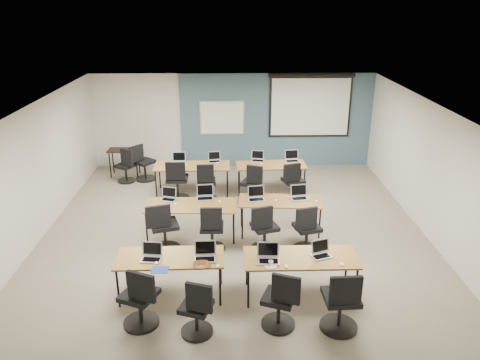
{
  "coord_description": "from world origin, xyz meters",
  "views": [
    {
      "loc": [
        -0.08,
        -8.64,
        4.64
      ],
      "look_at": [
        0.12,
        0.4,
        1.11
      ],
      "focal_mm": 35.0,
      "sensor_mm": 36.0,
      "label": 1
    }
  ],
  "objects_px": {
    "laptop_7": "(299,195)",
    "task_chair_4": "(163,231)",
    "task_chair_10": "(252,186)",
    "task_chair_6": "(264,232)",
    "training_table_mid_right": "(280,203)",
    "task_chair_5": "(212,232)",
    "training_table_front_right": "(300,259)",
    "laptop_10": "(258,158)",
    "task_chair_8": "(177,184)",
    "utility_table": "(124,153)",
    "laptop_6": "(256,196)",
    "laptop_3": "(321,252)",
    "training_table_mid_left": "(191,207)",
    "laptop_11": "(292,158)",
    "training_table_front_left": "(170,259)",
    "laptop_1": "(205,254)",
    "task_chair_9": "(206,185)",
    "task_chair_2": "(280,305)",
    "task_chair_11": "(293,185)",
    "laptop_5": "(205,195)",
    "laptop_2": "(268,256)",
    "task_chair_1": "(197,313)",
    "spare_chair_b": "(126,168)",
    "laptop_4": "(169,197)",
    "laptop_0": "(152,255)",
    "task_chair_3": "(341,306)",
    "task_chair_7": "(306,232)",
    "laptop_8": "(179,160)",
    "spare_chair_a": "(143,166)",
    "training_table_back_left": "(192,167)",
    "laptop_9": "(214,159)",
    "projector_screen": "(310,103)",
    "training_table_back_right": "(271,166)",
    "task_chair_0": "(140,303)",
    "whiteboard": "(222,118)"
  },
  "relations": [
    {
      "from": "laptop_2",
      "to": "laptop_4",
      "type": "relative_size",
      "value": 1.11
    },
    {
      "from": "training_table_mid_right",
      "to": "spare_chair_a",
      "type": "height_order",
      "value": "spare_chair_a"
    },
    {
      "from": "training_table_front_right",
      "to": "laptop_4",
      "type": "relative_size",
      "value": 5.79
    },
    {
      "from": "laptop_2",
      "to": "training_table_front_left",
      "type": "bearing_deg",
      "value": 177.91
    },
    {
      "from": "whiteboard",
      "to": "task_chair_3",
      "type": "relative_size",
      "value": 1.22
    },
    {
      "from": "training_table_back_left",
      "to": "task_chair_4",
      "type": "distance_m",
      "value": 3.02
    },
    {
      "from": "training_table_front_left",
      "to": "task_chair_11",
      "type": "distance_m",
      "value": 4.61
    },
    {
      "from": "laptop_5",
      "to": "spare_chair_b",
      "type": "distance_m",
      "value": 3.62
    },
    {
      "from": "laptop_5",
      "to": "laptop_2",
      "type": "bearing_deg",
      "value": -71.53
    },
    {
      "from": "task_chair_3",
      "to": "laptop_6",
      "type": "height_order",
      "value": "task_chair_3"
    },
    {
      "from": "training_table_front_right",
      "to": "laptop_6",
      "type": "bearing_deg",
      "value": 103.71
    },
    {
      "from": "training_table_mid_right",
      "to": "utility_table",
      "type": "xyz_separation_m",
      "value": [
        -3.97,
        3.52,
        -0.04
      ]
    },
    {
      "from": "task_chair_8",
      "to": "utility_table",
      "type": "xyz_separation_m",
      "value": [
        -1.65,
        1.8,
        0.21
      ]
    },
    {
      "from": "laptop_1",
      "to": "utility_table",
      "type": "relative_size",
      "value": 0.41
    },
    {
      "from": "laptop_3",
      "to": "task_chair_6",
      "type": "xyz_separation_m",
      "value": [
        -0.82,
        1.44,
        -0.37
      ]
    },
    {
      "from": "whiteboard",
      "to": "task_chair_3",
      "type": "xyz_separation_m",
      "value": [
        1.83,
        -7.4,
        -1.02
      ]
    },
    {
      "from": "task_chair_2",
      "to": "laptop_10",
      "type": "relative_size",
      "value": 3.11
    },
    {
      "from": "task_chair_4",
      "to": "laptop_10",
      "type": "height_order",
      "value": "task_chair_4"
    },
    {
      "from": "laptop_6",
      "to": "laptop_7",
      "type": "relative_size",
      "value": 0.98
    },
    {
      "from": "training_table_front_left",
      "to": "training_table_front_right",
      "type": "bearing_deg",
      "value": -2.56
    },
    {
      "from": "laptop_5",
      "to": "task_chair_8",
      "type": "relative_size",
      "value": 0.34
    },
    {
      "from": "laptop_1",
      "to": "task_chair_9",
      "type": "bearing_deg",
      "value": 90.72
    },
    {
      "from": "training_table_back_right",
      "to": "laptop_6",
      "type": "xyz_separation_m",
      "value": [
        -0.5,
        -2.16,
        0.11
      ]
    },
    {
      "from": "task_chair_0",
      "to": "laptop_9",
      "type": "xyz_separation_m",
      "value": [
        0.94,
        5.53,
        0.37
      ]
    },
    {
      "from": "task_chair_1",
      "to": "spare_chair_b",
      "type": "height_order",
      "value": "task_chair_1"
    },
    {
      "from": "task_chair_8",
      "to": "spare_chair_a",
      "type": "xyz_separation_m",
      "value": [
        -1.07,
        1.39,
        -0.02
      ]
    },
    {
      "from": "laptop_7",
      "to": "laptop_10",
      "type": "height_order",
      "value": "laptop_7"
    },
    {
      "from": "laptop_7",
      "to": "task_chair_8",
      "type": "xyz_separation_m",
      "value": [
        -2.73,
        1.61,
        -0.36
      ]
    },
    {
      "from": "training_table_mid_right",
      "to": "task_chair_5",
      "type": "xyz_separation_m",
      "value": [
        -1.39,
        -0.75,
        -0.27
      ]
    },
    {
      "from": "task_chair_8",
      "to": "training_table_front_right",
      "type": "bearing_deg",
      "value": -59.26
    },
    {
      "from": "training_table_front_right",
      "to": "laptop_10",
      "type": "distance_m",
      "value": 4.86
    },
    {
      "from": "task_chair_10",
      "to": "task_chair_6",
      "type": "bearing_deg",
      "value": -64.68
    },
    {
      "from": "task_chair_9",
      "to": "task_chair_10",
      "type": "xyz_separation_m",
      "value": [
        1.11,
        -0.08,
        -0.01
      ]
    },
    {
      "from": "task_chair_0",
      "to": "task_chair_3",
      "type": "distance_m",
      "value": 2.96
    },
    {
      "from": "laptop_7",
      "to": "task_chair_4",
      "type": "bearing_deg",
      "value": -170.75
    },
    {
      "from": "task_chair_5",
      "to": "spare_chair_b",
      "type": "height_order",
      "value": "task_chair_5"
    },
    {
      "from": "task_chair_1",
      "to": "laptop_6",
      "type": "distance_m",
      "value": 3.5
    },
    {
      "from": "laptop_2",
      "to": "task_chair_7",
      "type": "height_order",
      "value": "task_chair_7"
    },
    {
      "from": "laptop_7",
      "to": "training_table_front_left",
      "type": "bearing_deg",
      "value": -144.43
    },
    {
      "from": "task_chair_1",
      "to": "task_chair_3",
      "type": "relative_size",
      "value": 0.92
    },
    {
      "from": "projector_screen",
      "to": "laptop_10",
      "type": "height_order",
      "value": "projector_screen"
    },
    {
      "from": "laptop_8",
      "to": "task_chair_9",
      "type": "height_order",
      "value": "laptop_8"
    },
    {
      "from": "laptop_1",
      "to": "task_chair_3",
      "type": "xyz_separation_m",
      "value": [
        2.03,
        -0.9,
        -0.36
      ]
    },
    {
      "from": "laptop_8",
      "to": "utility_table",
      "type": "bearing_deg",
      "value": 143.86
    },
    {
      "from": "laptop_2",
      "to": "laptop_0",
      "type": "bearing_deg",
      "value": 179.76
    },
    {
      "from": "laptop_3",
      "to": "laptop_9",
      "type": "distance_m",
      "value": 5.1
    },
    {
      "from": "task_chair_2",
      "to": "task_chair_4",
      "type": "bearing_deg",
      "value": 151.69
    },
    {
      "from": "training_table_mid_left",
      "to": "laptop_11",
      "type": "xyz_separation_m",
      "value": [
        2.4,
        2.71,
        0.11
      ]
    },
    {
      "from": "training_table_back_left",
      "to": "task_chair_4",
      "type": "xyz_separation_m",
      "value": [
        -0.34,
        -2.99,
        -0.25
      ]
    },
    {
      "from": "spare_chair_b",
      "to": "laptop_4",
      "type": "bearing_deg",
      "value": -31.37
    }
  ]
}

